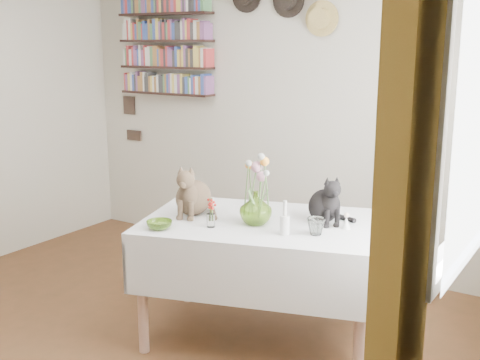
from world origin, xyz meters
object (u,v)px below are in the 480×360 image
Objects in this scene: tabby_cat at (193,188)px; bookshelf_unit at (166,45)px; dining_table at (262,250)px; black_cat at (325,197)px; flower_vase at (256,208)px.

tabby_cat is 2.18m from bookshelf_unit.
dining_table is 0.52m from black_cat.
dining_table is 0.59m from tabby_cat.
flower_vase is (0.00, -0.08, 0.30)m from dining_table.
tabby_cat is 0.34× the size of bookshelf_unit.
tabby_cat is at bearing -46.18° from bookshelf_unit.
black_cat is (0.33, 0.20, 0.35)m from dining_table.
tabby_cat is 0.84m from black_cat.
dining_table is at bearing 91.21° from flower_vase.
bookshelf_unit is at bearing 118.95° from tabby_cat.
tabby_cat is at bearing -166.29° from dining_table.
bookshelf_unit is (-1.83, 1.33, 1.25)m from dining_table.
flower_vase is (-0.33, -0.28, -0.05)m from black_cat.
bookshelf_unit is at bearing 144.03° from dining_table.
bookshelf_unit is (-2.15, 1.13, 0.90)m from black_cat.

